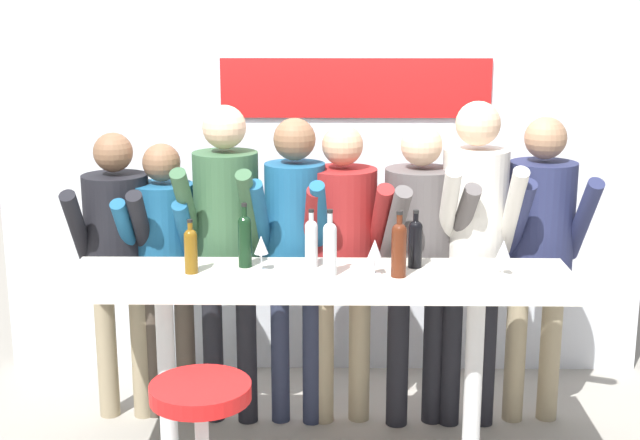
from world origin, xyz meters
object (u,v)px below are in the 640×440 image
Objects in this scene: person_center_right at (342,243)px; person_left at (165,252)px; person_rightmost at (540,238)px; wine_bottle_5 at (330,246)px; wine_bottle_2 at (191,249)px; person_far_left at (118,246)px; wine_glass_2 at (375,250)px; wine_glass_0 at (504,251)px; wine_bottle_0 at (311,241)px; wine_bottle_3 at (415,241)px; wine_bottle_4 at (245,238)px; wine_bottle_1 at (399,247)px; wine_glass_1 at (261,246)px; tasting_table at (320,305)px; person_right at (419,244)px; person_far_right at (474,229)px; person_center_left at (226,230)px; person_center at (295,237)px; bar_stool at (202,438)px.

person_left is at bearing 170.38° from person_center_right.
wine_bottle_5 is (-1.15, -0.61, 0.11)m from person_rightmost.
person_left is 0.67m from wine_bottle_2.
person_far_left is 9.36× the size of wine_glass_2.
person_far_left reaches higher than wine_glass_0.
wine_glass_2 is at bearing -22.96° from wine_bottle_0.
wine_bottle_3 is 1.65× the size of wine_glass_0.
wine_bottle_5 is (-0.42, -0.15, 0.01)m from wine_bottle_3.
wine_bottle_4 is (0.76, -0.48, 0.17)m from person_far_left.
wine_bottle_1 is 0.68m from wine_glass_1.
person_far_left is at bearing 171.00° from person_center_right.
person_left is at bearing 160.70° from wine_glass_0.
wine_bottle_5 reaches higher than wine_bottle_2.
wine_bottle_0 is 0.33m from wine_bottle_4.
person_far_left reaches higher than wine_bottle_3.
wine_bottle_2 is (0.24, -0.59, 0.19)m from person_left.
tasting_table is at bearing -30.73° from person_left.
person_right reaches higher than wine_bottle_5.
person_far_left is at bearing 177.27° from person_far_right.
wine_bottle_1 is at bearing -2.08° from wine_bottle_5.
person_far_right is 1.27m from wine_bottle_4.
person_center_left is 1.06× the size of person_right.
person_far_right is at bearing 19.33° from wine_bottle_2.
tasting_table is at bearing -68.92° from person_center.
person_left is at bearing 151.75° from wine_glass_2.
wine_bottle_4 is at bearing -162.01° from person_far_right.
wine_bottle_4 is (0.12, 0.79, 0.68)m from bar_stool.
wine_bottle_2 is (-1.46, -0.51, 0.02)m from person_far_right.
wine_glass_2 is at bearing -127.88° from person_right.
person_right is 0.72m from wine_bottle_0.
wine_bottle_2 is at bearing -126.64° from person_center.
person_center_left is at bearing 138.20° from wine_bottle_0.
wine_glass_2 is (0.22, 0.01, -0.02)m from wine_bottle_5.
wine_bottle_4 is (0.50, -0.48, 0.21)m from person_left.
wine_bottle_2 reaches higher than tasting_table.
person_center is 0.26m from person_center_right.
person_rightmost is 5.35× the size of wine_bottle_4.
wine_bottle_5 reaches higher than wine_bottle_4.
person_right is 0.60m from wine_bottle_1.
person_center_left is 1.51m from wine_glass_0.
person_far_left is at bearing -178.87° from person_center_left.
person_right is at bearing 177.50° from person_far_right.
wine_bottle_1 is at bearing -177.61° from wine_glass_0.
person_far_right is 10.39× the size of wine_glass_0.
person_left reaches higher than wine_glass_2.
bar_stool is at bearing -98.75° from wine_bottle_4.
wine_glass_0 is at bearing -84.11° from person_far_right.
person_center_right is 0.72m from person_far_right.
tasting_table is 0.60m from person_center_right.
wine_bottle_4 is (-0.91, -0.41, 0.14)m from person_right.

